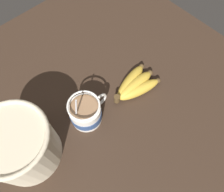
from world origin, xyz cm
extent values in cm
cube|color=#332319|center=(0.00, 0.00, 1.57)|extent=(109.52, 109.52, 3.14)
cylinder|color=white|center=(-7.62, -0.54, 7.20)|extent=(9.71, 9.71, 8.11)
cylinder|color=navy|center=(-7.62, -0.54, 6.57)|extent=(9.91, 9.91, 3.42)
torus|color=white|center=(-1.83, -0.54, 8.03)|extent=(5.60, 0.90, 5.60)
cylinder|color=#846042|center=(-7.62, -0.54, 11.35)|extent=(8.51, 8.51, 0.40)
torus|color=white|center=(-7.62, -0.54, 12.93)|extent=(9.71, 9.71, 0.60)
cylinder|color=silver|center=(-10.48, -0.54, 11.58)|extent=(2.82, 0.50, 13.97)
ellipsoid|color=silver|center=(-9.32, -0.54, 4.64)|extent=(3.00, 2.00, 0.80)
cylinder|color=#4C381E|center=(3.21, -3.12, 6.13)|extent=(2.00, 2.00, 3.00)
ellipsoid|color=gold|center=(11.48, -5.34, 5.11)|extent=(15.63, 7.72, 3.94)
sphere|color=#4C381E|center=(18.79, -7.30, 5.11)|extent=(1.77, 1.77, 1.77)
ellipsoid|color=gold|center=(11.60, -3.24, 5.35)|extent=(14.85, 4.63, 4.41)
sphere|color=#4C381E|center=(18.99, -3.35, 5.35)|extent=(1.99, 1.99, 1.99)
ellipsoid|color=gold|center=(11.49, -1.16, 5.25)|extent=(15.60, 7.57, 4.22)
sphere|color=#4C381E|center=(18.80, 0.58, 5.25)|extent=(1.90, 1.90, 1.90)
cylinder|color=beige|center=(-27.26, 2.26, 11.33)|extent=(18.86, 18.86, 16.38)
torus|color=beige|center=(-27.26, 2.26, 19.52)|extent=(19.80, 19.80, 1.32)
camera|label=1|loc=(-19.47, -25.25, 69.27)|focal=35.00mm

